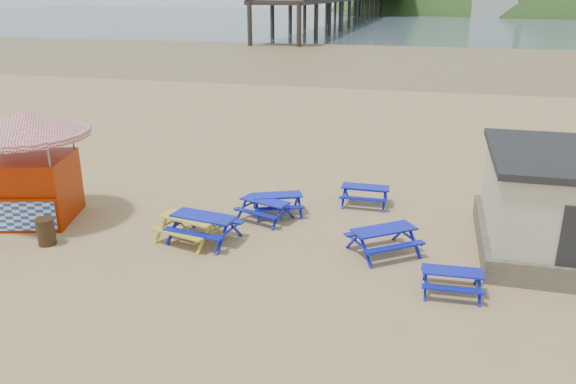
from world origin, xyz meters
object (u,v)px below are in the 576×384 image
(ice_cream_kiosk, at_px, (28,152))
(litter_bin, at_px, (46,231))
(picnic_table_blue_a, at_px, (277,204))
(picnic_table_yellow, at_px, (190,229))
(picnic_table_blue_b, at_px, (265,210))

(ice_cream_kiosk, bearing_deg, litter_bin, -62.43)
(picnic_table_blue_a, xyz_separation_m, ice_cream_kiosk, (-7.99, -2.57, 2.06))
(ice_cream_kiosk, bearing_deg, picnic_table_yellow, -19.17)
(picnic_table_blue_b, distance_m, ice_cream_kiosk, 8.22)
(picnic_table_blue_a, bearing_deg, ice_cream_kiosk, 174.34)
(picnic_table_blue_a, distance_m, picnic_table_yellow, 3.59)
(picnic_table_blue_b, relative_size, picnic_table_yellow, 0.92)
(picnic_table_blue_a, relative_size, picnic_table_blue_b, 1.05)
(picnic_table_blue_b, height_order, litter_bin, litter_bin)
(ice_cream_kiosk, xyz_separation_m, litter_bin, (1.65, -1.74, -1.98))
(picnic_table_blue_a, xyz_separation_m, litter_bin, (-6.34, -4.32, 0.07))
(picnic_table_blue_b, relative_size, ice_cream_kiosk, 0.39)
(picnic_table_yellow, height_order, ice_cream_kiosk, ice_cream_kiosk)
(picnic_table_blue_b, height_order, ice_cream_kiosk, ice_cream_kiosk)
(picnic_table_yellow, relative_size, litter_bin, 2.60)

